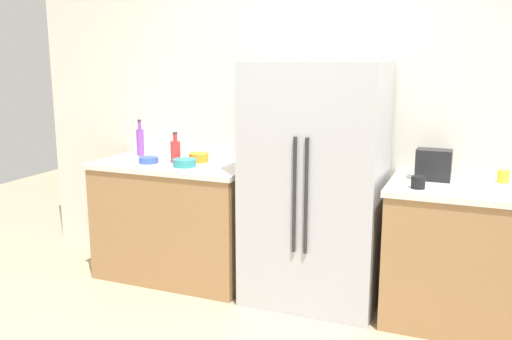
# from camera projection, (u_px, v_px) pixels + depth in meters

# --- Properties ---
(kitchen_back_panel) EXTENTS (4.94, 0.10, 2.92)m
(kitchen_back_panel) POSITION_uv_depth(u_px,v_px,m) (313.00, 95.00, 4.16)
(kitchen_back_panel) COLOR silver
(kitchen_back_panel) RESTS_ON ground_plane
(counter_left) EXTENTS (1.25, 0.68, 0.94)m
(counter_left) POSITION_uv_depth(u_px,v_px,m) (177.00, 220.00, 4.38)
(counter_left) COLOR #9E7247
(counter_left) RESTS_ON ground_plane
(counter_right) EXTENTS (1.20, 0.68, 0.94)m
(counter_right) POSITION_uv_depth(u_px,v_px,m) (480.00, 258.00, 3.55)
(counter_right) COLOR #9E7247
(counter_right) RESTS_ON ground_plane
(refrigerator) EXTENTS (0.94, 0.68, 1.72)m
(refrigerator) POSITION_uv_depth(u_px,v_px,m) (315.00, 185.00, 3.87)
(refrigerator) COLOR #B2B5BA
(refrigerator) RESTS_ON ground_plane
(toaster) EXTENTS (0.23, 0.14, 0.21)m
(toaster) POSITION_uv_depth(u_px,v_px,m) (434.00, 165.00, 3.66)
(toaster) COLOR black
(toaster) RESTS_ON counter_right
(bottle_a) EXTENTS (0.06, 0.06, 0.30)m
(bottle_a) POSITION_uv_depth(u_px,v_px,m) (140.00, 141.00, 4.57)
(bottle_a) COLOR purple
(bottle_a) RESTS_ON counter_left
(bottle_b) EXTENTS (0.08, 0.08, 0.24)m
(bottle_b) POSITION_uv_depth(u_px,v_px,m) (175.00, 151.00, 4.27)
(bottle_b) COLOR red
(bottle_b) RESTS_ON counter_left
(cup_a) EXTENTS (0.08, 0.08, 0.08)m
(cup_a) POSITION_uv_depth(u_px,v_px,m) (503.00, 176.00, 3.60)
(cup_a) COLOR yellow
(cup_a) RESTS_ON counter_right
(cup_b) EXTENTS (0.09, 0.09, 0.08)m
(cup_b) POSITION_uv_depth(u_px,v_px,m) (418.00, 182.00, 3.44)
(cup_b) COLOR black
(cup_b) RESTS_ON counter_right
(bowl_a) EXTENTS (0.18, 0.18, 0.06)m
(bowl_a) POSITION_uv_depth(u_px,v_px,m) (185.00, 163.00, 4.13)
(bowl_a) COLOR teal
(bowl_a) RESTS_ON counter_left
(bowl_b) EXTENTS (0.16, 0.16, 0.07)m
(bowl_b) POSITION_uv_depth(u_px,v_px,m) (199.00, 157.00, 4.31)
(bowl_b) COLOR orange
(bowl_b) RESTS_ON counter_left
(bowl_c) EXTENTS (0.15, 0.15, 0.05)m
(bowl_c) POSITION_uv_depth(u_px,v_px,m) (149.00, 160.00, 4.26)
(bowl_c) COLOR blue
(bowl_c) RESTS_ON counter_left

